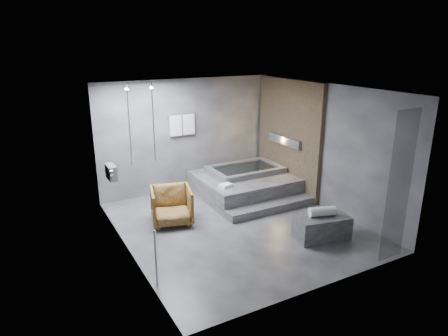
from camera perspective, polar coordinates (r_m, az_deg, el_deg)
room at (r=8.16m, az=3.49°, el=4.06°), size 5.00×5.04×2.82m
tub_deck at (r=9.91m, az=2.87°, el=-2.41°), size 2.20×2.00×0.50m
tub_step at (r=9.05m, az=6.75°, el=-5.60°), size 2.20×0.36×0.18m
concrete_bench at (r=7.99m, az=13.77°, el=-8.19°), size 1.11×0.75×0.46m
driftwood_chair at (r=8.40m, az=-7.51°, el=-5.35°), size 1.01×1.02×0.77m
rolled_towel at (r=7.87m, az=13.85°, el=-6.05°), size 0.54×0.32×0.18m
deck_towel at (r=9.02m, az=0.27°, el=-2.52°), size 0.31×0.26×0.07m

